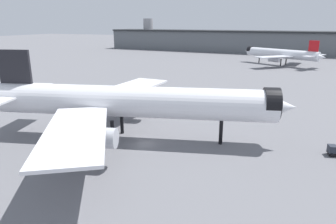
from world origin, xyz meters
TOP-DOWN VIEW (x-y plane):
  - ground at (0.00, 0.00)m, footprint 900.00×900.00m
  - airliner_near_gate at (-4.11, 0.92)m, footprint 61.20×54.69m
  - airliner_far_taxiway at (16.56, 127.33)m, footprint 43.63×39.13m
  - terminal_building at (-4.68, 193.23)m, footprint 249.74×37.72m
  - service_truck_front at (-1.06, 38.90)m, footprint 3.51×5.86m
  - baggage_cart_trailing at (-32.68, 22.02)m, footprint 2.86×2.71m

SIDE VIEW (x-z plane):
  - ground at x=0.00m, z-range 0.00..0.00m
  - baggage_cart_trailing at x=-32.68m, z-range 0.07..1.89m
  - service_truck_front at x=-1.06m, z-range 0.09..3.09m
  - airliner_far_taxiway at x=16.56m, z-range -0.82..13.08m
  - airliner_near_gate at x=-4.11m, z-range -1.03..16.28m
  - terminal_building at x=-4.68m, z-range -4.44..21.16m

